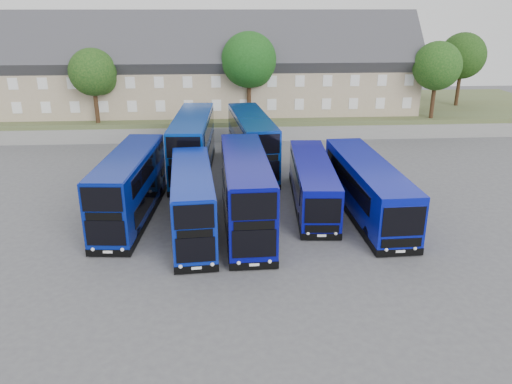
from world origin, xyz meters
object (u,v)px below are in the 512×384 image
(tree_west, at_px, (94,74))
(tree_mid, at_px, (250,62))
(tree_far, at_px, (463,58))
(dd_front_mid, at_px, (193,203))
(tree_east, at_px, (438,68))
(dd_front_left, at_px, (130,189))
(coach_east_a, at_px, (312,184))

(tree_west, xyz_separation_m, tree_mid, (16.00, 0.50, 1.02))
(tree_west, height_order, tree_far, tree_far)
(dd_front_mid, xyz_separation_m, tree_mid, (4.96, 24.39, 6.00))
(tree_west, xyz_separation_m, tree_east, (36.00, 0.00, 0.34))
(dd_front_left, height_order, coach_east_a, dd_front_left)
(coach_east_a, bearing_deg, tree_west, 138.44)
(coach_east_a, relative_size, tree_far, 1.40)
(dd_front_mid, height_order, tree_far, tree_far)
(dd_front_left, bearing_deg, tree_mid, 71.77)
(tree_far, bearing_deg, dd_front_left, -141.23)
(dd_front_left, relative_size, tree_far, 1.32)
(dd_front_mid, relative_size, tree_far, 1.24)
(tree_far, bearing_deg, tree_mid, -165.96)
(tree_west, bearing_deg, dd_front_mid, -65.19)
(coach_east_a, distance_m, tree_east, 26.40)
(dd_front_mid, height_order, tree_west, tree_west)
(dd_front_left, height_order, tree_mid, tree_mid)
(dd_front_left, bearing_deg, tree_west, 112.30)
(dd_front_mid, xyz_separation_m, coach_east_a, (8.28, 4.26, -0.45))
(coach_east_a, relative_size, tree_east, 1.49)
(tree_mid, distance_m, tree_east, 20.02)
(tree_east, distance_m, tree_far, 9.23)
(dd_front_left, bearing_deg, tree_far, 43.54)
(coach_east_a, distance_m, tree_west, 28.08)
(dd_front_left, distance_m, coach_east_a, 12.72)
(dd_front_left, relative_size, tree_west, 1.50)
(tree_mid, relative_size, tree_far, 1.06)
(tree_west, height_order, tree_mid, tree_mid)
(coach_east_a, height_order, tree_east, tree_east)
(tree_west, xyz_separation_m, tree_far, (42.00, 7.00, 0.68))
(tree_west, bearing_deg, tree_far, 9.46)
(tree_west, relative_size, tree_mid, 0.83)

